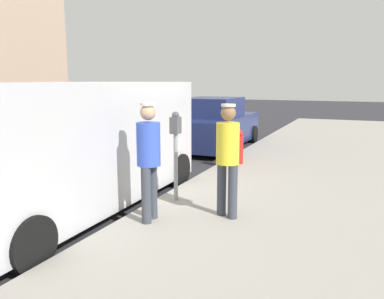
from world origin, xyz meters
TOP-DOWN VIEW (x-y plane):
  - ground_plane at (0.00, 0.00)m, footprint 80.00×80.00m
  - sidewalk_slab at (3.50, 0.00)m, footprint 5.00×32.00m
  - parking_meter_near at (1.35, -0.28)m, footprint 0.14×0.18m
  - pedestrian_in_yellow at (2.42, -0.73)m, footprint 0.34×0.34m
  - pedestrian_in_blue at (1.44, -1.34)m, footprint 0.34×0.36m
  - parked_van at (-0.15, -0.97)m, footprint 2.20×5.23m
  - parked_sedan_ahead at (-0.21, 5.78)m, footprint 1.96×4.41m
  - fire_hydrant at (1.45, 3.06)m, footprint 0.24×0.24m

SIDE VIEW (x-z plane):
  - ground_plane at x=0.00m, z-range 0.00..0.00m
  - sidewalk_slab at x=3.50m, z-range 0.00..0.15m
  - fire_hydrant at x=1.45m, z-range 0.14..1.00m
  - parked_sedan_ahead at x=-0.21m, z-range -0.08..1.57m
  - pedestrian_in_yellow at x=2.42m, z-range 0.27..1.97m
  - pedestrian_in_blue at x=1.44m, z-range 0.28..1.99m
  - parked_van at x=-0.15m, z-range 0.08..2.23m
  - parking_meter_near at x=1.35m, z-range 0.42..1.94m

